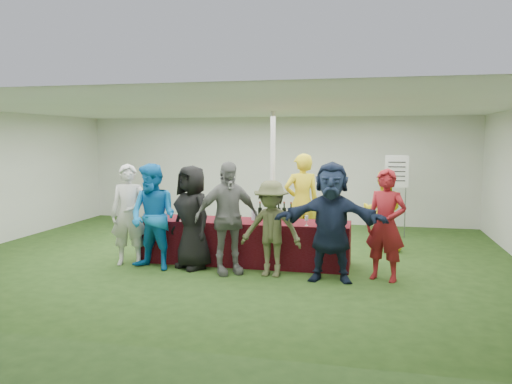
% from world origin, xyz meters
% --- Properties ---
extents(ground, '(60.00, 60.00, 0.00)m').
position_xyz_m(ground, '(0.00, 0.00, 0.00)').
color(ground, '#284719').
rests_on(ground, ground).
extents(tent, '(10.00, 10.00, 10.00)m').
position_xyz_m(tent, '(0.50, 1.20, 1.35)').
color(tent, white).
rests_on(tent, ground).
extents(serving_table, '(3.60, 0.80, 0.75)m').
position_xyz_m(serving_table, '(0.31, -0.36, 0.38)').
color(serving_table, '#53121D').
rests_on(serving_table, ground).
extents(wine_bottles, '(0.60, 0.16, 0.32)m').
position_xyz_m(wine_bottles, '(0.85, -0.22, 0.87)').
color(wine_bottles, black).
rests_on(wine_bottles, serving_table).
extents(wine_glasses, '(2.76, 0.14, 0.16)m').
position_xyz_m(wine_glasses, '(0.09, -0.62, 0.86)').
color(wine_glasses, silver).
rests_on(wine_glasses, serving_table).
extents(water_bottle, '(0.07, 0.07, 0.23)m').
position_xyz_m(water_bottle, '(0.44, -0.28, 0.85)').
color(water_bottle, silver).
rests_on(water_bottle, serving_table).
extents(bar_towel, '(0.25, 0.18, 0.03)m').
position_xyz_m(bar_towel, '(1.81, -0.31, 0.77)').
color(bar_towel, white).
rests_on(bar_towel, serving_table).
extents(dump_bucket, '(0.25, 0.25, 0.18)m').
position_xyz_m(dump_bucket, '(1.84, -0.58, 0.84)').
color(dump_bucket, slate).
rests_on(dump_bucket, serving_table).
extents(wine_list_sign, '(0.50, 0.03, 1.80)m').
position_xyz_m(wine_list_sign, '(2.97, 2.56, 1.32)').
color(wine_list_sign, slate).
rests_on(wine_list_sign, ground).
extents(staff_pourer, '(0.80, 0.68, 1.88)m').
position_xyz_m(staff_pourer, '(1.14, 0.78, 0.94)').
color(staff_pourer, yellow).
rests_on(staff_pourer, ground).
extents(staff_back, '(0.82, 0.67, 1.56)m').
position_xyz_m(staff_back, '(2.66, 1.18, 0.78)').
color(staff_back, yellow).
rests_on(staff_back, ground).
extents(customer_0, '(0.71, 0.56, 1.73)m').
position_xyz_m(customer_0, '(-1.60, -0.89, 0.87)').
color(customer_0, silver).
rests_on(customer_0, ground).
extents(customer_1, '(0.99, 0.86, 1.75)m').
position_xyz_m(customer_1, '(-1.06, -1.09, 0.88)').
color(customer_1, blue).
rests_on(customer_1, ground).
extents(customer_2, '(1.00, 0.91, 1.72)m').
position_xyz_m(customer_2, '(-0.47, -0.88, 0.86)').
color(customer_2, black).
rests_on(customer_2, ground).
extents(customer_3, '(1.12, 0.95, 1.80)m').
position_xyz_m(customer_3, '(0.20, -1.07, 0.90)').
color(customer_3, slate).
rests_on(customer_3, ground).
extents(customer_4, '(1.03, 0.66, 1.51)m').
position_xyz_m(customer_4, '(0.91, -1.06, 0.76)').
color(customer_4, '#4D5130').
rests_on(customer_4, ground).
extents(customer_5, '(1.69, 0.57, 1.82)m').
position_xyz_m(customer_5, '(1.84, -1.12, 0.91)').
color(customer_5, '#17223B').
rests_on(customer_5, ground).
extents(customer_6, '(0.73, 0.61, 1.71)m').
position_xyz_m(customer_6, '(2.65, -0.90, 0.85)').
color(customer_6, maroon).
rests_on(customer_6, ground).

